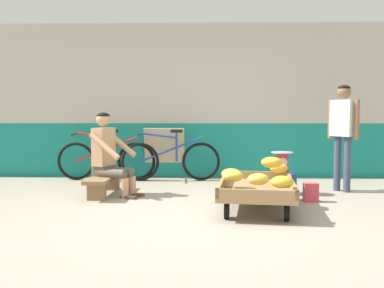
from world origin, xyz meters
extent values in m
plane|color=gray|center=(0.00, 0.00, 0.00)|extent=(80.00, 80.00, 0.00)
cube|color=#19847A|center=(0.00, 3.31, 0.48)|extent=(16.00, 0.30, 0.95)
cube|color=#B7B2A8|center=(0.00, 3.31, 1.82)|extent=(16.00, 0.30, 1.73)
cube|color=#99754C|center=(0.69, 0.62, 0.23)|extent=(1.01, 1.53, 0.05)
cube|color=#99754C|center=(0.29, 0.67, 0.31)|extent=(0.22, 1.43, 0.10)
cube|color=#99754C|center=(1.08, 0.57, 0.31)|extent=(0.22, 1.43, 0.10)
cube|color=#99754C|center=(0.77, 1.31, 0.31)|extent=(0.84, 0.14, 0.10)
cube|color=#99754C|center=(0.60, -0.08, 0.31)|extent=(0.84, 0.14, 0.10)
cylinder|color=black|center=(0.44, 1.16, 0.09)|extent=(0.07, 0.18, 0.18)
cylinder|color=black|center=(1.06, 1.08, 0.09)|extent=(0.07, 0.18, 0.18)
cylinder|color=black|center=(0.31, 0.16, 0.09)|extent=(0.07, 0.18, 0.18)
cylinder|color=black|center=(0.94, 0.08, 0.09)|extent=(0.07, 0.18, 0.18)
ellipsoid|color=gold|center=(1.03, 1.16, 0.42)|extent=(0.29, 0.25, 0.13)
ellipsoid|color=gold|center=(0.39, 0.58, 0.42)|extent=(0.29, 0.25, 0.13)
ellipsoid|color=yellow|center=(0.65, 0.19, 0.42)|extent=(0.29, 0.25, 0.13)
ellipsoid|color=gold|center=(0.87, 0.02, 0.42)|extent=(0.26, 0.21, 0.13)
ellipsoid|color=gold|center=(0.39, 0.42, 0.42)|extent=(0.26, 0.21, 0.13)
ellipsoid|color=gold|center=(0.86, 0.66, 0.55)|extent=(0.26, 0.21, 0.13)
ellipsoid|color=yellow|center=(0.89, 0.75, 0.54)|extent=(0.25, 0.20, 0.13)
cube|color=olive|center=(-1.32, 1.49, 0.24)|extent=(0.33, 1.11, 0.05)
cube|color=olive|center=(-1.31, 1.88, 0.11)|extent=(0.24, 0.09, 0.22)
cube|color=olive|center=(-1.33, 1.11, 0.11)|extent=(0.24, 0.09, 0.22)
cylinder|color=tan|center=(-0.91, 1.42, 0.14)|extent=(0.10, 0.10, 0.27)
cube|color=#4C3D2D|center=(-0.86, 1.39, 0.02)|extent=(0.24, 0.17, 0.04)
cylinder|color=brown|center=(-1.10, 1.50, 0.32)|extent=(0.42, 0.28, 0.13)
cylinder|color=tan|center=(-0.98, 1.25, 0.14)|extent=(0.10, 0.10, 0.27)
cube|color=#4C3D2D|center=(-0.93, 1.23, 0.02)|extent=(0.24, 0.17, 0.04)
cylinder|color=brown|center=(-1.17, 1.33, 0.32)|extent=(0.42, 0.28, 0.13)
cube|color=brown|center=(-1.32, 1.49, 0.34)|extent=(0.31, 0.34, 0.14)
cube|color=tan|center=(-1.32, 1.49, 0.67)|extent=(0.29, 0.36, 0.52)
cylinder|color=tan|center=(-1.09, 1.61, 0.70)|extent=(0.46, 0.25, 0.36)
cylinder|color=tan|center=(-1.25, 1.24, 0.70)|extent=(0.46, 0.25, 0.36)
sphere|color=tan|center=(-1.32, 1.49, 1.05)|extent=(0.19, 0.19, 0.19)
ellipsoid|color=black|center=(-1.32, 1.49, 1.10)|extent=(0.17, 0.17, 0.09)
cube|color=#234CA8|center=(1.15, 1.61, 0.15)|extent=(0.36, 0.28, 0.30)
cylinder|color=#28282D|center=(1.15, 1.61, 0.32)|extent=(0.20, 0.20, 0.03)
cube|color=#C6384C|center=(1.15, 1.61, 0.45)|extent=(0.16, 0.10, 0.24)
cylinder|color=white|center=(1.15, 1.56, 0.45)|extent=(0.13, 0.01, 0.13)
cylinder|color=#B2B5BA|center=(1.15, 1.61, 0.58)|extent=(0.30, 0.30, 0.01)
torus|color=black|center=(-2.09, 2.80, 0.32)|extent=(0.64, 0.06, 0.64)
torus|color=black|center=(-1.07, 2.81, 0.32)|extent=(0.64, 0.06, 0.64)
cylinder|color=#AD231E|center=(-1.58, 2.80, 0.52)|extent=(1.03, 0.05, 0.43)
cylinder|color=#AD231E|center=(-1.48, 2.80, 0.56)|extent=(0.04, 0.04, 0.48)
cylinder|color=#AD231E|center=(-1.79, 2.80, 0.76)|extent=(0.62, 0.04, 0.12)
cube|color=black|center=(-1.48, 2.80, 0.83)|extent=(0.20, 0.10, 0.05)
cylinder|color=black|center=(-2.09, 2.80, 0.78)|extent=(0.03, 0.48, 0.03)
torus|color=black|center=(-1.00, 2.75, 0.32)|extent=(0.64, 0.09, 0.64)
torus|color=black|center=(0.02, 2.81, 0.32)|extent=(0.64, 0.09, 0.64)
cylinder|color=#234299|center=(-0.49, 2.78, 0.52)|extent=(1.03, 0.10, 0.43)
cylinder|color=#234299|center=(-0.39, 2.79, 0.56)|extent=(0.04, 0.04, 0.48)
cylinder|color=#234299|center=(-0.70, 2.77, 0.76)|extent=(0.62, 0.08, 0.12)
cube|color=black|center=(-0.39, 2.79, 0.83)|extent=(0.21, 0.11, 0.05)
cylinder|color=black|center=(-1.00, 2.75, 0.78)|extent=(0.06, 0.48, 0.03)
cube|color=#C6B289|center=(-0.62, 3.13, 0.43)|extent=(0.70, 0.26, 0.88)
cylinder|color=#38425B|center=(2.11, 1.79, 0.40)|extent=(0.10, 0.10, 0.80)
cylinder|color=#38425B|center=(2.01, 1.91, 0.40)|extent=(0.10, 0.10, 0.80)
cube|color=silver|center=(2.06, 1.85, 1.06)|extent=(0.36, 0.37, 0.52)
cylinder|color=brown|center=(2.20, 1.69, 1.04)|extent=(0.07, 0.07, 0.56)
cylinder|color=brown|center=(1.93, 2.01, 1.04)|extent=(0.07, 0.07, 0.56)
sphere|color=brown|center=(2.06, 1.85, 1.44)|extent=(0.19, 0.19, 0.19)
ellipsoid|color=black|center=(2.06, 1.85, 1.49)|extent=(0.17, 0.17, 0.09)
cube|color=#D13D4C|center=(1.43, 1.09, 0.12)|extent=(0.18, 0.12, 0.24)
camera|label=1|loc=(0.07, -4.45, 1.14)|focal=40.75mm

